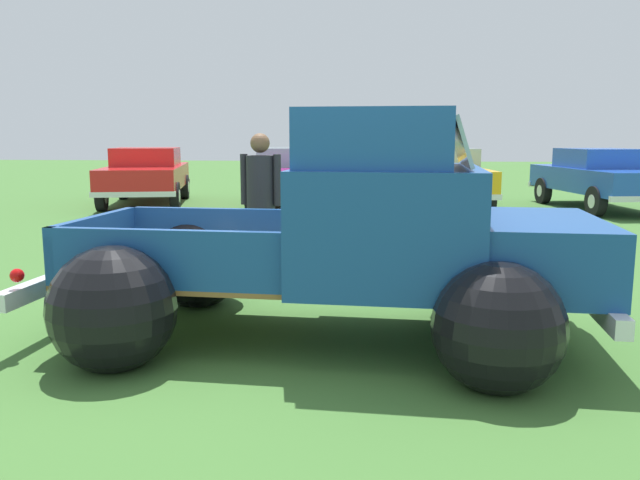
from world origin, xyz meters
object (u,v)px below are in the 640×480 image
show_car_1 (291,174)px  spectator_0 (261,196)px  show_car_2 (442,176)px  vintage_pickup_truck (357,252)px  show_car_3 (600,176)px  lane_cone_1 (526,253)px  show_car_0 (146,173)px  lane_cone_0 (449,258)px

show_car_1 → spectator_0: spectator_0 is taller
show_car_1 → show_car_2: 3.73m
vintage_pickup_truck → show_car_3: (5.35, 10.50, 0.02)m
show_car_3 → lane_cone_1: bearing=-32.7°
show_car_0 → show_car_1: same height
vintage_pickup_truck → show_car_3: 11.79m
show_car_2 → show_car_3: bearing=85.8°
show_car_1 → lane_cone_0: 9.04m
lane_cone_0 → spectator_0: bearing=178.3°
show_car_2 → lane_cone_0: show_car_2 is taller
show_car_1 → lane_cone_0: bearing=15.8°
spectator_0 → lane_cone_1: size_ratio=2.78×
show_car_3 → lane_cone_1: (-3.39, -7.95, -0.47)m
show_car_1 → spectator_0: (0.85, -8.41, 0.22)m
show_car_0 → spectator_0: bearing=15.8°
show_car_2 → show_car_3: size_ratio=0.95×
show_car_3 → show_car_0: bearing=-99.8°
show_car_1 → show_car_2: bearing=82.3°
vintage_pickup_truck → show_car_3: vintage_pickup_truck is taller
show_car_2 → lane_cone_1: (0.33, -7.90, -0.47)m
vintage_pickup_truck → show_car_1: 10.88m
show_car_2 → lane_cone_0: size_ratio=6.84×
show_car_2 → lane_cone_1: show_car_2 is taller
lane_cone_0 → lane_cone_1: same height
show_car_0 → show_car_1: (3.69, 0.14, 0.00)m
lane_cone_1 → show_car_0: bearing=134.1°
show_car_2 → lane_cone_0: bearing=-9.3°
show_car_1 → spectator_0: 8.46m
show_car_0 → lane_cone_1: (7.74, -7.98, -0.47)m
spectator_0 → lane_cone_1: 3.29m
show_car_2 → lane_cone_1: 7.92m
show_car_2 → show_car_3: (3.72, 0.05, -0.00)m
show_car_3 → lane_cone_1: 8.65m
lane_cone_0 → lane_cone_1: size_ratio=1.00×
vintage_pickup_truck → show_car_1: size_ratio=0.98×
show_car_3 → lane_cone_0: 9.39m
spectator_0 → lane_cone_1: bearing=-69.3°
show_car_3 → spectator_0: spectator_0 is taller
show_car_0 → spectator_0: 9.44m
show_car_1 → show_car_3: (7.44, -0.17, -0.00)m
show_car_0 → show_car_3: bearing=76.9°
show_car_0 → lane_cone_0: size_ratio=7.65×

